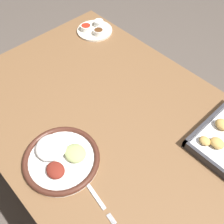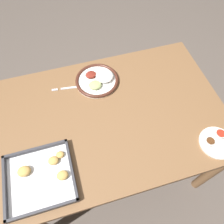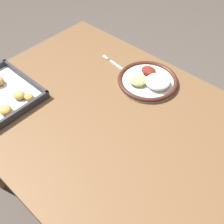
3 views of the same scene
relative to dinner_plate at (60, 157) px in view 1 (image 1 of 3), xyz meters
name	(u,v)px [view 1 (image 1 of 3)]	position (x,y,z in m)	size (l,w,h in m)	color
ground_plane	(111,190)	(-0.02, 0.25, -0.76)	(8.00, 8.00, 0.00)	#564C44
dining_table	(111,131)	(-0.02, 0.25, -0.12)	(1.23, 0.85, 0.74)	brown
dinner_plate	(60,157)	(0.00, 0.00, 0.00)	(0.26, 0.26, 0.05)	white
fork	(94,193)	(0.16, 0.00, -0.01)	(0.21, 0.04, 0.00)	silver
saucer_plate	(94,29)	(-0.48, 0.56, 0.00)	(0.18, 0.18, 0.04)	beige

